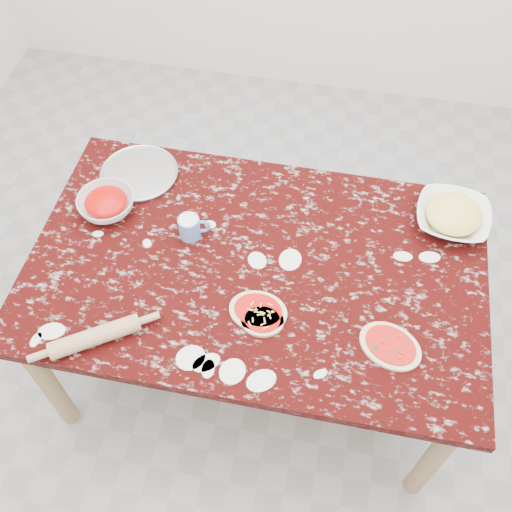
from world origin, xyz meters
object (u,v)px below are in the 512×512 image
object	(u,v)px
rolling_pin	(95,337)
worktable	(256,277)
flour_mug	(190,227)
cheese_bowl	(452,217)
pizza_tray	(139,174)
sauce_bowl	(107,204)

from	to	relation	value
rolling_pin	worktable	bearing A→B (deg)	41.69
worktable	flour_mug	xyz separation A→B (m)	(-0.26, 0.08, 0.13)
worktable	flour_mug	bearing A→B (deg)	162.17
cheese_bowl	flour_mug	size ratio (longest dim) A/B	2.35
pizza_tray	sauce_bowl	xyz separation A→B (m)	(-0.06, -0.20, 0.03)
cheese_bowl	pizza_tray	bearing A→B (deg)	179.50
pizza_tray	cheese_bowl	world-z (taller)	cheese_bowl
cheese_bowl	rolling_pin	world-z (taller)	cheese_bowl
cheese_bowl	flour_mug	distance (m)	0.95
sauce_bowl	rolling_pin	distance (m)	0.55
pizza_tray	sauce_bowl	size ratio (longest dim) A/B	1.42
worktable	sauce_bowl	bearing A→B (deg)	167.00
flour_mug	rolling_pin	bearing A→B (deg)	-111.34
flour_mug	cheese_bowl	bearing A→B (deg)	14.63
flour_mug	rolling_pin	distance (m)	0.51
worktable	pizza_tray	size ratio (longest dim) A/B	5.36
sauce_bowl	flour_mug	world-z (taller)	flour_mug
sauce_bowl	cheese_bowl	world-z (taller)	same
worktable	flour_mug	world-z (taller)	flour_mug
worktable	flour_mug	size ratio (longest dim) A/B	14.13
pizza_tray	sauce_bowl	bearing A→B (deg)	-106.73
flour_mug	rolling_pin	size ratio (longest dim) A/B	0.39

